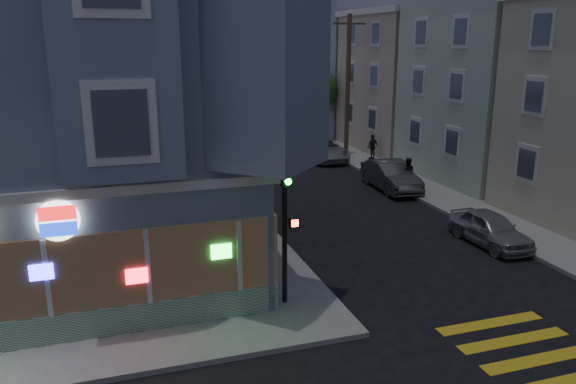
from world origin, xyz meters
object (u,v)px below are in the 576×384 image
parked_car_b (391,176)px  parked_car_c (304,137)px  utility_pole (348,84)px  street_tree_near (317,90)px  street_tree_far (285,82)px  fire_hydrant (408,175)px  parked_car_d (324,150)px  parked_car_a (490,229)px  traffic_signal (286,203)px  pedestrian_a (407,173)px  pedestrian_b (373,147)px

parked_car_b → parked_car_c: (0.00, 13.32, -0.13)m
parked_car_c → utility_pole: bearing=-73.7°
utility_pole → street_tree_near: (0.20, 6.00, -0.86)m
street_tree_far → fire_hydrant: bearing=-90.2°
parked_car_d → street_tree_far: bearing=85.6°
parked_car_a → traffic_signal: traffic_signal is taller
street_tree_far → parked_car_b: street_tree_far is taller
street_tree_far → parked_car_c: street_tree_far is taller
street_tree_near → parked_car_a: bearing=-94.4°
pedestrian_a → parked_car_a: (-0.89, -7.84, -0.32)m
parked_car_b → parked_car_d: parked_car_b is taller
parked_car_a → parked_car_b: (0.29, 8.43, 0.11)m
parked_car_b → fire_hydrant: bearing=29.0°
street_tree_far → parked_car_a: 31.34m
pedestrian_a → fire_hydrant: bearing=-103.0°
street_tree_near → pedestrian_b: street_tree_near is taller
street_tree_far → parked_car_d: size_ratio=1.08×
traffic_signal → parked_car_c: bearing=70.7°
parked_car_b → parked_car_c: parked_car_b is taller
parked_car_a → traffic_signal: size_ratio=0.84×
parked_car_b → pedestrian_b: bearing=74.5°
traffic_signal → fire_hydrant: traffic_signal is taller
street_tree_far → parked_car_b: (-1.50, -22.69, -3.18)m
pedestrian_a → parked_car_d: 8.79m
street_tree_far → traffic_signal: (-10.75, -33.71, -0.75)m
parked_car_c → traffic_signal: size_ratio=0.96×
pedestrian_a → fire_hydrant: pedestrian_a is taller
pedestrian_a → street_tree_far: bearing=-72.1°
parked_car_b → parked_car_d: size_ratio=0.93×
parked_car_c → traffic_signal: bearing=-110.2°
street_tree_far → parked_car_c: (-1.50, -9.36, -3.31)m
parked_car_d → fire_hydrant: (1.94, -7.43, -0.14)m
parked_car_a → parked_car_b: 8.44m
parked_car_c → parked_car_d: (-0.50, -5.20, 0.06)m
parked_car_c → traffic_signal: (-9.25, -24.35, 2.56)m
parked_car_a → traffic_signal: (-8.96, -2.59, 2.54)m
parked_car_b → parked_car_c: size_ratio=1.07×
street_tree_near → parked_car_d: street_tree_near is taller
utility_pole → parked_car_b: bearing=-98.5°
parked_car_a → fire_hydrant: 9.29m
street_tree_near → parked_car_a: (-1.79, -23.12, -3.29)m
traffic_signal → fire_hydrant: size_ratio=6.06×
pedestrian_a → parked_car_a: bearing=103.6°
parked_car_c → parked_car_d: parked_car_d is taller
utility_pole → parked_car_a: bearing=-95.3°
pedestrian_b → traffic_signal: (-11.55, -17.80, 2.24)m
utility_pole → pedestrian_a: 10.07m
parked_car_a → parked_car_d: 16.56m
parked_car_b → street_tree_far: bearing=89.4°
pedestrian_b → street_tree_far: bearing=-110.9°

